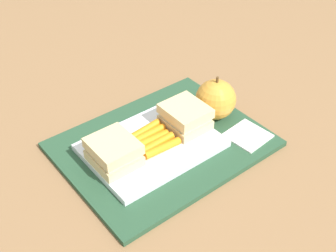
% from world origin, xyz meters
% --- Properties ---
extents(ground_plane, '(2.40, 2.40, 0.00)m').
position_xyz_m(ground_plane, '(0.00, 0.00, 0.00)').
color(ground_plane, olive).
extents(lunchbag_mat, '(0.36, 0.28, 0.01)m').
position_xyz_m(lunchbag_mat, '(0.00, 0.00, 0.01)').
color(lunchbag_mat, '#284C33').
rests_on(lunchbag_mat, ground_plane).
extents(food_tray, '(0.23, 0.17, 0.01)m').
position_xyz_m(food_tray, '(-0.03, 0.00, 0.02)').
color(food_tray, white).
rests_on(food_tray, lunchbag_mat).
extents(sandwich_half_left, '(0.07, 0.08, 0.04)m').
position_xyz_m(sandwich_half_left, '(-0.10, 0.00, 0.04)').
color(sandwich_half_left, '#DBC189').
rests_on(sandwich_half_left, food_tray).
extents(sandwich_half_right, '(0.07, 0.08, 0.04)m').
position_xyz_m(sandwich_half_right, '(0.05, 0.00, 0.04)').
color(sandwich_half_right, '#DBC189').
rests_on(sandwich_half_right, food_tray).
extents(carrot_sticks_bundle, '(0.08, 0.07, 0.02)m').
position_xyz_m(carrot_sticks_bundle, '(-0.02, 0.00, 0.03)').
color(carrot_sticks_bundle, orange).
rests_on(carrot_sticks_bundle, food_tray).
extents(apple, '(0.08, 0.08, 0.09)m').
position_xyz_m(apple, '(0.13, 0.00, 0.05)').
color(apple, gold).
rests_on(apple, lunchbag_mat).
extents(paper_napkin, '(0.08, 0.08, 0.00)m').
position_xyz_m(paper_napkin, '(0.14, -0.08, 0.01)').
color(paper_napkin, white).
rests_on(paper_napkin, lunchbag_mat).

